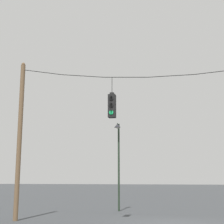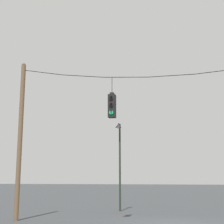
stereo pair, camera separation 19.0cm
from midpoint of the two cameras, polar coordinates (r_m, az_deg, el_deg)
name	(u,v)px [view 2 (the right image)]	position (r m, az deg, el deg)	size (l,w,h in m)	color
utility_pole_left	(20,139)	(17.69, -14.75, -4.30)	(0.23, 0.23, 7.87)	brown
span_wire	(171,70)	(16.39, 10.03, 6.87)	(15.01, 0.03, 0.83)	black
traffic_light_near_right_pole	(112,106)	(16.33, 0.33, 1.05)	(0.34, 0.58, 1.98)	black
street_lamp	(119,152)	(21.72, 1.49, -6.68)	(0.39, 0.68, 5.42)	#233323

